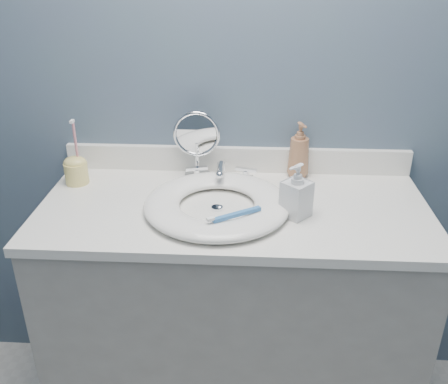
# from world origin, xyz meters

# --- Properties ---
(back_wall) EXTENTS (2.20, 0.02, 2.40)m
(back_wall) POSITION_xyz_m (0.00, 1.25, 1.20)
(back_wall) COLOR #4B5870
(back_wall) RESTS_ON ground
(vanity_cabinet) EXTENTS (1.20, 0.55, 0.85)m
(vanity_cabinet) POSITION_xyz_m (0.00, 0.97, 0.42)
(vanity_cabinet) COLOR #A49F96
(vanity_cabinet) RESTS_ON ground
(countertop) EXTENTS (1.22, 0.57, 0.03)m
(countertop) POSITION_xyz_m (0.00, 0.97, 0.86)
(countertop) COLOR white
(countertop) RESTS_ON vanity_cabinet
(backsplash) EXTENTS (1.22, 0.02, 0.09)m
(backsplash) POSITION_xyz_m (0.00, 1.24, 0.93)
(backsplash) COLOR white
(backsplash) RESTS_ON countertop
(basin) EXTENTS (0.45, 0.45, 0.04)m
(basin) POSITION_xyz_m (-0.05, 0.94, 0.90)
(basin) COLOR white
(basin) RESTS_ON countertop
(drain) EXTENTS (0.04, 0.04, 0.01)m
(drain) POSITION_xyz_m (-0.05, 0.94, 0.88)
(drain) COLOR silver
(drain) RESTS_ON countertop
(faucet) EXTENTS (0.25, 0.13, 0.07)m
(faucet) POSITION_xyz_m (-0.05, 1.14, 0.91)
(faucet) COLOR silver
(faucet) RESTS_ON countertop
(makeup_mirror) EXTENTS (0.16, 0.09, 0.24)m
(makeup_mirror) POSITION_xyz_m (-0.14, 1.18, 1.01)
(makeup_mirror) COLOR silver
(makeup_mirror) RESTS_ON countertop
(soap_bottle_amber) EXTENTS (0.10, 0.10, 0.20)m
(soap_bottle_amber) POSITION_xyz_m (0.22, 1.21, 0.98)
(soap_bottle_amber) COLOR #996645
(soap_bottle_amber) RESTS_ON countertop
(soap_bottle_clear) EXTENTS (0.11, 0.11, 0.17)m
(soap_bottle_clear) POSITION_xyz_m (0.19, 0.92, 0.96)
(soap_bottle_clear) COLOR silver
(soap_bottle_clear) RESTS_ON countertop
(toothbrush_holder) EXTENTS (0.08, 0.08, 0.23)m
(toothbrush_holder) POSITION_xyz_m (-0.54, 1.11, 0.93)
(toothbrush_holder) COLOR #E2D071
(toothbrush_holder) RESTS_ON countertop
(toothbrush_lying) EXTENTS (0.15, 0.10, 0.02)m
(toothbrush_lying) POSITION_xyz_m (0.01, 0.83, 0.92)
(toothbrush_lying) COLOR #3270B3
(toothbrush_lying) RESTS_ON basin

